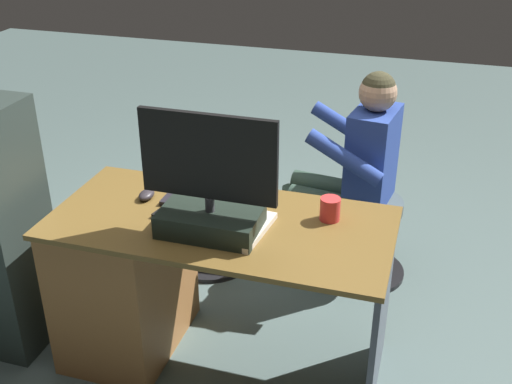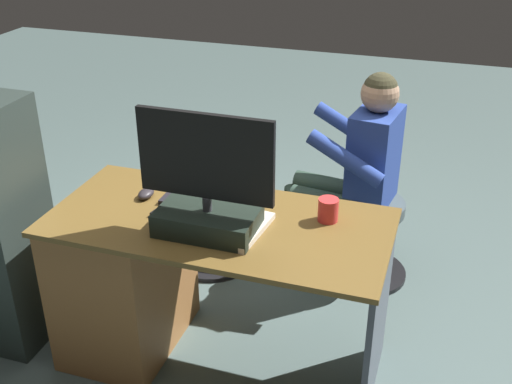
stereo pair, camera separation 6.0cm
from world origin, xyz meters
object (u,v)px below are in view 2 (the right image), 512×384
monitor (207,198)px  cup (328,210)px  tv_remote (165,208)px  teddy_bear (210,165)px  computer_mouse (146,193)px  person (354,163)px  desk (143,274)px  office_chair_teddy (212,221)px  visitor_chair (367,233)px  keyboard (211,203)px

monitor → cup: bearing=-151.7°
tv_remote → teddy_bear: teddy_bear is taller
computer_mouse → cup: bearing=-176.5°
person → desk: bearing=48.3°
computer_mouse → desk: bearing=89.5°
monitor → computer_mouse: monitor is taller
cup → office_chair_teddy: size_ratio=0.20×
monitor → visitor_chair: monitor is taller
tv_remote → teddy_bear: (0.11, -0.76, -0.15)m
tv_remote → cup: bearing=-158.3°
desk → cup: (-0.78, -0.14, 0.39)m
keyboard → tv_remote: 0.19m
office_chair_teddy → visitor_chair: bearing=-171.8°
monitor → person: 1.06m
tv_remote → person: bearing=-116.2°
cup → teddy_bear: size_ratio=0.31×
person → keyboard: bearing=57.5°
computer_mouse → office_chair_teddy: bearing=-91.7°
computer_mouse → visitor_chair: (-0.86, -0.79, -0.49)m
keyboard → teddy_bear: teddy_bear is taller
desk → computer_mouse: bearing=-90.5°
computer_mouse → keyboard: bearing=-175.2°
desk → cup: 0.89m
desk → tv_remote: tv_remote is taller
computer_mouse → tv_remote: (-0.13, 0.08, -0.01)m
person → monitor: bearing=66.9°
keyboard → teddy_bear: bearing=-67.5°
monitor → keyboard: monitor is taller
keyboard → cup: 0.50m
keyboard → office_chair_teddy: 0.85m
cup → tv_remote: cup is taller
computer_mouse → tv_remote: size_ratio=0.64×
computer_mouse → cup: size_ratio=1.00×
teddy_bear → visitor_chair: bearing=-172.5°
desk → cup: cup is taller
person → computer_mouse: bearing=45.2°
keyboard → tv_remote: (0.16, 0.10, -0.00)m
visitor_chair → person: (0.09, 0.01, 0.40)m
monitor → office_chair_teddy: 1.11m
keyboard → office_chair_teddy: size_ratio=0.87×
desk → tv_remote: bearing=-176.6°
cup → office_chair_teddy: bearing=-38.9°
office_chair_teddy → visitor_chair: 0.85m
office_chair_teddy → teddy_bear: (-0.00, -0.01, 0.34)m
monitor → person: size_ratio=0.47×
monitor → office_chair_teddy: (0.34, -0.84, -0.63)m
office_chair_teddy → visitor_chair: same height
keyboard → monitor: bearing=109.0°
keyboard → person: person is taller
desk → person: person is taller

